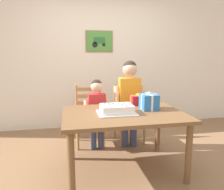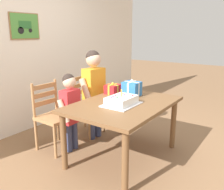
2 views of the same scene
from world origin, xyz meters
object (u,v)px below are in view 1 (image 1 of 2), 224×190
Objects in this scene: gift_box_red_large at (138,100)px; child_younger at (97,108)px; dining_table at (123,120)px; chair_left at (89,115)px; gift_box_beside_cake at (149,102)px; chair_right at (128,113)px; child_older at (130,95)px; birthday_cake at (117,109)px.

gift_box_red_large is 0.19× the size of child_younger.
chair_left is at bearing 109.13° from dining_table.
dining_table is 1.34× the size of child_younger.
gift_box_beside_cake reaches higher than chair_right.
gift_box_red_large is 0.22× the size of chair_left.
birthday_cake is at bearing -116.64° from child_older.
birthday_cake is at bearing -113.24° from chair_right.
dining_table is 6.25× the size of gift_box_beside_cake.
birthday_cake is at bearing -164.94° from dining_table.
child_younger is (-0.14, 0.70, -0.14)m from birthday_cake.
gift_box_beside_cake is 0.89m from chair_right.
child_younger reaches higher than chair_left.
chair_right is (0.63, -0.00, 0.00)m from chair_left.
child_older reaches higher than chair_right.
dining_table is at bearing -71.49° from child_younger.
chair_right reaches higher than birthday_cake.
dining_table is 1.52× the size of chair_right.
gift_box_red_large is at bearing 45.59° from birthday_cake.
child_younger is (-0.52, 0.31, -0.15)m from gift_box_red_large.
child_younger is (-0.23, 0.68, 0.00)m from dining_table.
gift_box_beside_cake is at bearing 15.05° from birthday_cake.
birthday_cake is 2.17× the size of gift_box_red_large.
birthday_cake is 0.73m from child_younger.
gift_box_beside_cake is 0.24× the size of chair_left.
chair_right is at bearing 23.74° from child_younger.
birthday_cake is 0.42× the size of child_younger.
chair_right is at bearing 87.72° from gift_box_red_large.
chair_left is 1.00× the size of chair_right.
chair_left is (-0.67, 0.82, -0.35)m from gift_box_beside_cake.
gift_box_red_large is (0.38, 0.39, 0.02)m from birthday_cake.
gift_box_red_large is 0.88m from chair_left.
chair_left is at bearing 110.87° from child_younger.
child_older reaches higher than dining_table.
gift_box_beside_cake is at bearing -87.83° from chair_right.
chair_right is (0.40, 0.94, -0.31)m from birthday_cake.
gift_box_beside_cake is 0.17× the size of child_older.
chair_left is 0.70× the size of child_older.
chair_left reaches higher than dining_table.
chair_right is at bearing 92.17° from gift_box_beside_cake.
birthday_cake is 1.96× the size of gift_box_beside_cake.
dining_table is at bearing -111.36° from child_older.
chair_left is 0.63m from chair_right.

